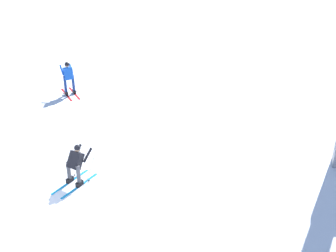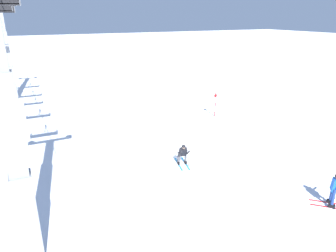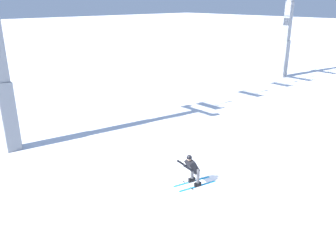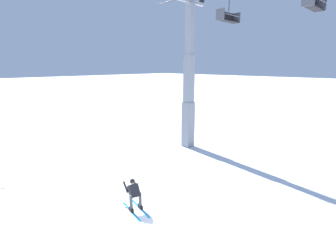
{
  "view_description": "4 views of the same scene",
  "coord_description": "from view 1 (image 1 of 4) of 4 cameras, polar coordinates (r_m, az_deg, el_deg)",
  "views": [
    {
      "loc": [
        8.81,
        6.66,
        8.01
      ],
      "look_at": [
        -0.79,
        3.42,
        2.87
      ],
      "focal_mm": 45.17,
      "sensor_mm": 36.0,
      "label": 1
    },
    {
      "loc": [
        -15.51,
        8.1,
        8.32
      ],
      "look_at": [
        -1.45,
        1.1,
        2.64
      ],
      "focal_mm": 33.11,
      "sensor_mm": 36.0,
      "label": 2
    },
    {
      "loc": [
        -10.18,
        -8.24,
        6.97
      ],
      "look_at": [
        -0.52,
        2.34,
        1.69
      ],
      "focal_mm": 37.0,
      "sensor_mm": 36.0,
      "label": 3
    },
    {
      "loc": [
        6.67,
        -6.07,
        6.07
      ],
      "look_at": [
        -1.02,
        1.87,
        3.42
      ],
      "focal_mm": 27.41,
      "sensor_mm": 36.0,
      "label": 4
    }
  ],
  "objects": [
    {
      "name": "ground_plane",
      "position": [
        13.64,
        -15.08,
        -10.18
      ],
      "size": [
        260.0,
        260.0,
        0.0
      ],
      "primitive_type": "plane",
      "color": "white"
    },
    {
      "name": "skier_carving_main",
      "position": [
        14.08,
        -12.34,
        -4.84
      ],
      "size": [
        1.77,
        0.96,
        1.46
      ],
      "color": "#198CCC",
      "rests_on": "ground_plane"
    },
    {
      "name": "skier_distant_uphill",
      "position": [
        21.13,
        -13.31,
        6.6
      ],
      "size": [
        1.57,
        1.61,
        1.66
      ],
      "color": "red",
      "rests_on": "ground_plane"
    }
  ]
}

